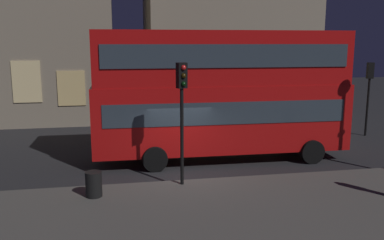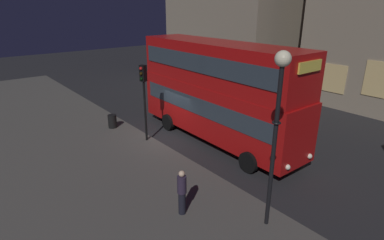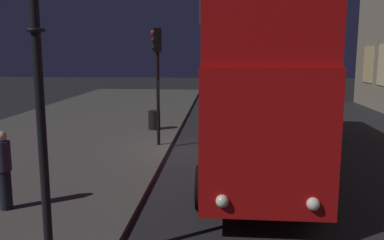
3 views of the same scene
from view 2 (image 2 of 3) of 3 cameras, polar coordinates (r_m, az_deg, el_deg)
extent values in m
plane|color=#232326|center=(17.96, -4.72, -3.32)|extent=(80.00, 80.00, 0.00)
cube|color=#4C4944|center=(15.89, -20.96, -7.79)|extent=(44.00, 9.19, 0.12)
cube|color=#E5C67F|center=(32.89, -2.21, 12.45)|extent=(1.59, 0.06, 2.26)
cube|color=#F9E09E|center=(30.95, 0.61, 12.07)|extent=(1.59, 0.06, 2.36)
cube|color=#F9E09E|center=(29.10, 3.78, 11.56)|extent=(1.59, 0.06, 2.41)
cube|color=#E5C67F|center=(27.43, 7.31, 10.00)|extent=(1.59, 0.06, 2.06)
cube|color=#E5C67F|center=(24.94, 24.42, 7.07)|extent=(2.10, 0.06, 2.03)
cube|color=#E5C67F|center=(23.62, 31.58, 6.34)|extent=(2.10, 0.06, 2.34)
cube|color=#B20F0F|center=(17.04, 4.54, 2.16)|extent=(10.73, 2.67, 2.78)
cube|color=#B20F0F|center=(16.44, 4.78, 10.41)|extent=(10.52, 2.62, 2.19)
cube|color=#2D3842|center=(16.94, 4.57, 3.27)|extent=(9.88, 2.72, 0.90)
cube|color=#2D3842|center=(16.42, 4.80, 10.79)|extent=(9.88, 2.72, 0.90)
cube|color=#F2D84C|center=(13.02, 21.02, 9.22)|extent=(0.10, 1.50, 0.44)
sphere|color=white|center=(14.91, 20.93, -6.27)|extent=(0.24, 0.24, 0.24)
sphere|color=white|center=(13.66, 17.28, -8.32)|extent=(0.24, 0.24, 0.24)
cylinder|color=black|center=(16.26, 16.55, -4.86)|extent=(1.00, 0.26, 1.00)
cylinder|color=black|center=(14.39, 10.36, -7.73)|extent=(1.00, 0.26, 1.00)
cylinder|color=black|center=(20.39, 1.58, 1.19)|extent=(1.00, 0.26, 1.00)
cylinder|color=black|center=(18.94, -4.51, -0.41)|extent=(1.00, 0.26, 1.00)
cylinder|color=black|center=(16.91, -8.65, 1.54)|extent=(0.12, 0.12, 3.37)
cube|color=black|center=(16.37, -9.04, 8.55)|extent=(0.38, 0.34, 0.85)
sphere|color=red|center=(16.21, -9.45, 9.39)|extent=(0.17, 0.17, 0.17)
sphere|color=black|center=(16.26, -9.40, 8.45)|extent=(0.17, 0.17, 0.17)
sphere|color=black|center=(16.32, -9.34, 7.53)|extent=(0.17, 0.17, 0.17)
cylinder|color=black|center=(10.12, 14.84, -5.80)|extent=(0.14, 0.14, 5.45)
torus|color=black|center=(9.73, 15.37, -0.47)|extent=(0.28, 0.28, 0.06)
sphere|color=#F9EFC6|center=(9.25, 16.49, 10.83)|extent=(0.48, 0.48, 0.48)
cylinder|color=black|center=(11.45, -1.85, -15.08)|extent=(0.26, 0.26, 0.87)
cylinder|color=#2D2338|center=(11.02, -1.90, -11.87)|extent=(0.33, 0.33, 0.65)
sphere|color=beige|center=(10.80, -1.92, -9.92)|extent=(0.22, 0.22, 0.22)
cylinder|color=black|center=(19.57, -14.53, -0.22)|extent=(0.52, 0.52, 0.82)
camera|label=1|loc=(17.18, -57.59, 3.53)|focal=38.56mm
camera|label=3|loc=(10.91, 51.63, -7.27)|focal=38.51mm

